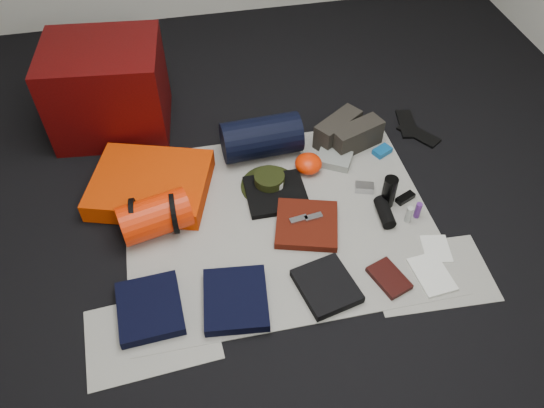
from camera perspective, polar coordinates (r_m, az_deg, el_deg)
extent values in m
cube|color=black|center=(2.83, 0.71, -1.72)|extent=(4.50, 4.50, 0.02)
cube|color=beige|center=(2.82, 0.72, -1.55)|extent=(1.60, 1.30, 0.01)
cube|color=beige|center=(2.50, -12.78, -13.52)|extent=(0.61, 0.44, 0.00)
cube|color=beige|center=(2.72, 16.67, -7.21)|extent=(0.60, 0.43, 0.00)
cube|color=#470505|center=(3.36, -17.25, 11.75)|extent=(0.72, 0.62, 0.55)
cube|color=#DD3802|center=(2.99, -12.91, 2.06)|extent=(0.74, 0.67, 0.11)
cylinder|color=red|center=(2.76, -12.51, -1.33)|extent=(0.39, 0.28, 0.21)
cylinder|color=black|center=(2.76, -14.57, -1.58)|extent=(0.02, 0.22, 0.22)
cylinder|color=black|center=(2.75, -10.47, -0.95)|extent=(0.02, 0.22, 0.22)
cylinder|color=black|center=(3.10, -1.16, 7.17)|extent=(0.47, 0.26, 0.24)
cylinder|color=black|center=(2.98, -0.28, 2.00)|extent=(0.35, 0.35, 0.01)
cylinder|color=black|center=(2.95, -0.28, 2.56)|extent=(0.17, 0.17, 0.07)
cube|color=#2D2923|center=(3.24, 7.07, 7.97)|extent=(0.33, 0.28, 0.16)
cube|color=#2D2923|center=(3.21, 9.10, 7.20)|extent=(0.34, 0.22, 0.16)
cube|color=black|center=(3.43, 15.48, 7.23)|extent=(0.23, 0.27, 0.01)
cube|color=black|center=(3.49, 14.30, 8.34)|extent=(0.15, 0.28, 0.01)
cube|color=black|center=(2.53, -13.01, -10.86)|extent=(0.30, 0.34, 0.05)
cube|color=black|center=(2.50, -3.93, -10.22)|extent=(0.33, 0.36, 0.05)
cube|color=black|center=(2.55, 5.88, -8.77)|extent=(0.31, 0.33, 0.04)
cube|color=black|center=(2.92, 0.43, 1.14)|extent=(0.33, 0.30, 0.03)
cube|color=#4C1208|center=(2.77, 3.76, -2.21)|extent=(0.39, 0.39, 0.04)
ellipsoid|color=red|center=(3.04, 3.93, 4.35)|extent=(0.20, 0.20, 0.10)
cube|color=gray|center=(3.12, 6.71, 4.82)|extent=(0.24, 0.22, 0.05)
cylinder|color=black|center=(2.89, 12.47, 1.29)|extent=(0.08, 0.08, 0.19)
cylinder|color=black|center=(2.86, 12.03, -0.87)|extent=(0.08, 0.19, 0.07)
cube|color=#B1B1B6|center=(2.99, 9.90, 1.76)|extent=(0.12, 0.09, 0.04)
cube|color=#0E5490|center=(3.23, 11.77, 5.60)|extent=(0.13, 0.11, 0.03)
cylinder|color=#56267B|center=(2.90, 15.42, -0.65)|extent=(0.04, 0.04, 0.10)
cylinder|color=#ACB1AD|center=(2.86, 14.51, -1.10)|extent=(0.03, 0.03, 0.10)
cube|color=black|center=(2.63, 12.47, -7.78)|extent=(0.19, 0.23, 0.03)
cube|color=silver|center=(2.71, 16.82, -7.24)|extent=(0.18, 0.25, 0.01)
cube|color=silver|center=(2.82, 17.25, -4.60)|extent=(0.16, 0.19, 0.01)
cube|color=black|center=(2.99, 14.14, 0.64)|extent=(0.12, 0.09, 0.03)
cube|color=#B1B1B6|center=(2.51, -12.14, -12.42)|extent=(0.09, 0.09, 0.01)
cylinder|color=silver|center=(2.92, 0.70, 2.07)|extent=(0.05, 0.05, 0.04)
cube|color=#B1B1B6|center=(2.75, 2.88, -1.66)|extent=(0.10, 0.05, 0.01)
cube|color=#B1B1B6|center=(2.77, 4.48, -1.39)|extent=(0.10, 0.05, 0.01)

